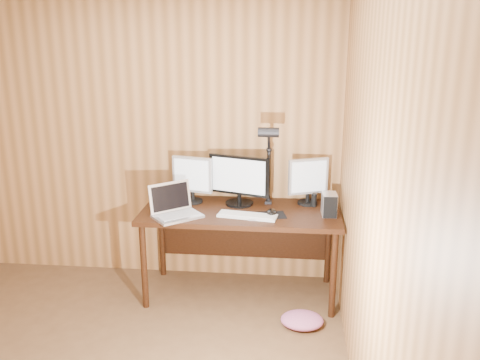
% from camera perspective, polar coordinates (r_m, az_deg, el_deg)
% --- Properties ---
extents(room_shell, '(4.00, 4.00, 4.00)m').
position_cam_1_polar(room_shell, '(2.73, -23.39, -3.97)').
color(room_shell, brown).
rests_on(room_shell, ground).
extents(desk, '(1.60, 0.70, 0.75)m').
position_cam_1_polar(desk, '(4.23, 0.16, -4.65)').
color(desk, black).
rests_on(desk, floor).
extents(monitor_center, '(0.52, 0.23, 0.42)m').
position_cam_1_polar(monitor_center, '(4.19, -0.08, 0.05)').
color(monitor_center, black).
rests_on(monitor_center, desk).
extents(monitor_left, '(0.35, 0.16, 0.39)m').
position_cam_1_polar(monitor_left, '(4.27, -5.38, 0.19)').
color(monitor_left, black).
rests_on(monitor_left, desk).
extents(monitor_right, '(0.33, 0.16, 0.39)m').
position_cam_1_polar(monitor_right, '(4.24, 7.66, -0.01)').
color(monitor_right, black).
rests_on(monitor_right, desk).
extents(laptop, '(0.44, 0.43, 0.25)m').
position_cam_1_polar(laptop, '(4.01, -7.38, -3.14)').
color(laptop, silver).
rests_on(laptop, desk).
extents(keyboard, '(0.48, 0.21, 0.02)m').
position_cam_1_polar(keyboard, '(3.97, 0.84, -4.01)').
color(keyboard, silver).
rests_on(keyboard, desk).
extents(mousepad, '(0.25, 0.22, 0.00)m').
position_cam_1_polar(mousepad, '(4.01, 3.57, -3.95)').
color(mousepad, black).
rests_on(mousepad, desk).
extents(mouse, '(0.08, 0.12, 0.04)m').
position_cam_1_polar(mouse, '(4.00, 3.57, -3.65)').
color(mouse, black).
rests_on(mouse, mousepad).
extents(hard_drive, '(0.12, 0.17, 0.18)m').
position_cam_1_polar(hard_drive, '(4.04, 9.98, -2.71)').
color(hard_drive, silver).
rests_on(hard_drive, desk).
extents(phone, '(0.06, 0.11, 0.02)m').
position_cam_1_polar(phone, '(3.94, 1.43, -4.22)').
color(phone, silver).
rests_on(phone, desk).
extents(speaker, '(0.04, 0.04, 0.11)m').
position_cam_1_polar(speaker, '(4.23, 8.30, -2.27)').
color(speaker, black).
rests_on(speaker, desk).
extents(desk_lamp, '(0.16, 0.24, 0.72)m').
position_cam_1_polar(desk_lamp, '(4.09, 3.23, 2.92)').
color(desk_lamp, black).
rests_on(desk_lamp, desk).
extents(fabric_pile, '(0.34, 0.29, 0.10)m').
position_cam_1_polar(fabric_pile, '(3.99, 6.98, -15.36)').
color(fabric_pile, '#B55782').
rests_on(fabric_pile, floor).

